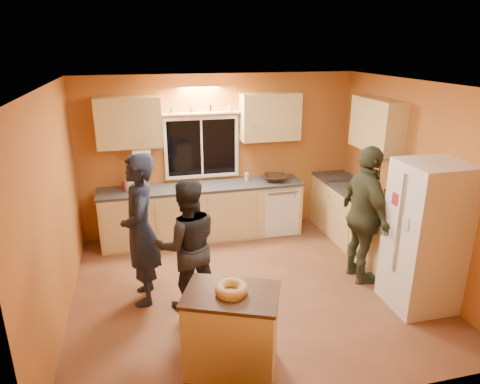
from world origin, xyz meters
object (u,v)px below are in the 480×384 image
object	(u,v)px
refrigerator	(425,237)
island	(232,331)
person_center	(187,245)
person_right	(365,216)
person_left	(140,230)

from	to	relation	value
refrigerator	island	xyz separation A→B (m)	(-2.45, -0.55, -0.47)
person_center	refrigerator	bearing A→B (deg)	164.62
island	person_right	xyz separation A→B (m)	(2.06, 1.25, 0.49)
refrigerator	person_left	xyz separation A→B (m)	(-3.23, 0.90, 0.03)
person_center	person_right	bearing A→B (deg)	179.41
island	refrigerator	bearing A→B (deg)	35.71
refrigerator	person_left	bearing A→B (deg)	164.45
island	person_right	size ratio (longest dim) A/B	0.57
person_left	person_center	xyz separation A→B (m)	(0.52, -0.27, -0.13)
person_left	person_right	distance (m)	2.85
refrigerator	person_right	xyz separation A→B (m)	(-0.39, 0.70, 0.02)
island	person_left	size ratio (longest dim) A/B	0.56
person_left	island	bearing A→B (deg)	30.18
island	person_right	bearing A→B (deg)	54.31
person_right	island	bearing A→B (deg)	122.69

